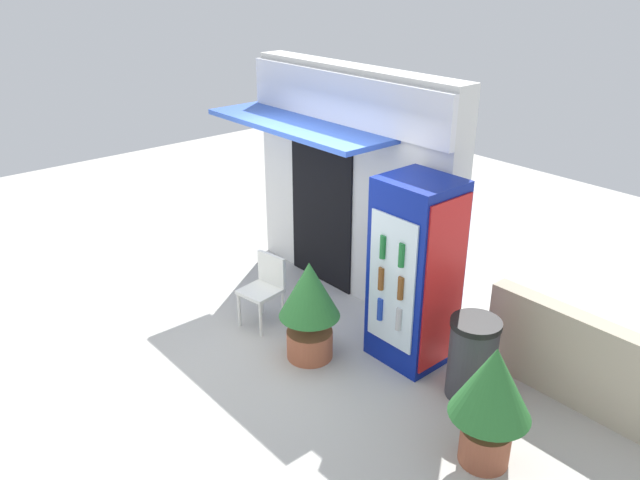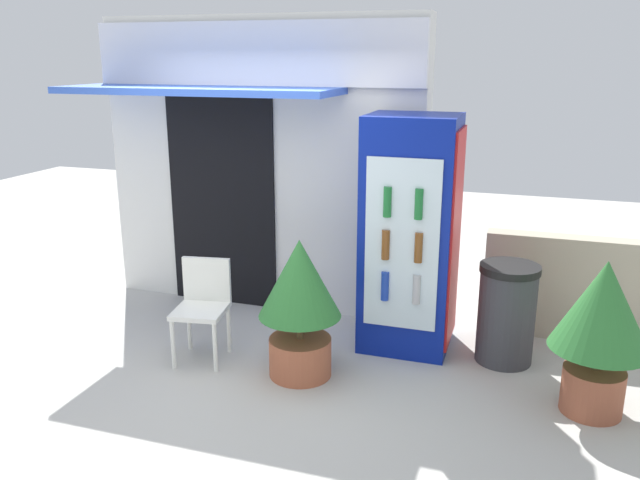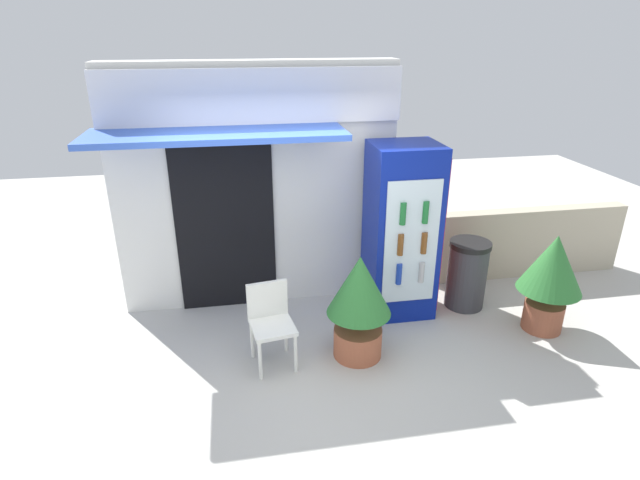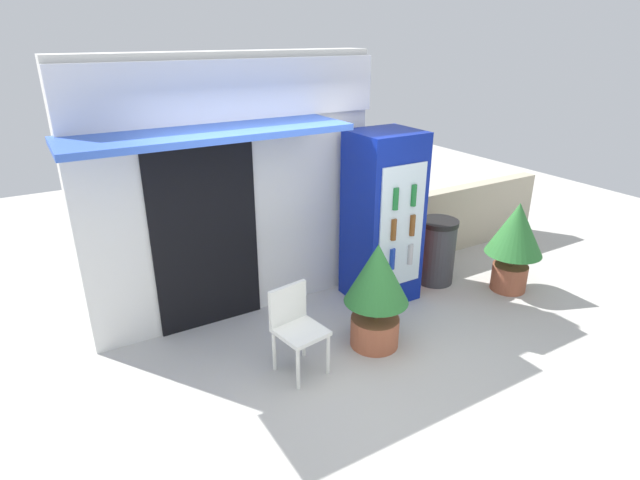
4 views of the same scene
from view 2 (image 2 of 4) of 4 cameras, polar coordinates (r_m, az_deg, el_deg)
The scene contains 7 objects.
ground at distance 5.24m, azimuth -9.62°, elevation -12.10°, with size 16.00×16.00×0.00m, color beige.
storefront_building at distance 6.38m, azimuth -5.28°, elevation 7.11°, with size 3.26×1.12×2.81m.
drink_cooler at distance 5.48m, azimuth 7.97°, elevation 0.46°, with size 0.76×0.73×1.99m.
plastic_chair at distance 5.45m, azimuth -10.25°, elevation -5.35°, with size 0.47×0.48×0.83m.
potted_plant_near_shop at distance 5.00m, azimuth -1.80°, elevation -5.01°, with size 0.64×0.64×1.12m.
potted_plant_curbside at distance 4.86m, azimuth 23.51°, elevation -6.50°, with size 0.68×0.68×1.13m.
trash_bin at distance 5.53m, azimuth 16.09°, elevation -6.22°, with size 0.48×0.48×0.83m.
Camera 2 is at (2.24, -4.06, 2.45)m, focal length 36.36 mm.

